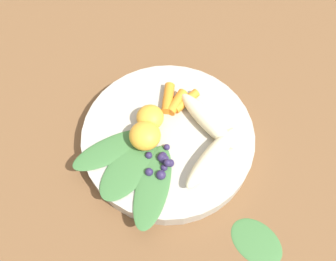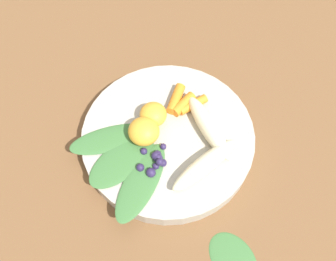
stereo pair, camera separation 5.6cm
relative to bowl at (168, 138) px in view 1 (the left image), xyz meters
name	(u,v)px [view 1 (the left image)]	position (x,y,z in m)	size (l,w,h in m)	color
ground_plane	(168,143)	(0.00, 0.00, -0.02)	(2.40, 2.40, 0.00)	brown
bowl	(168,138)	(0.00, 0.00, 0.00)	(0.28, 0.28, 0.03)	#B2AD9E
banana_peeled_left	(207,120)	(-0.05, 0.04, 0.03)	(0.12, 0.03, 0.03)	beige
banana_peeled_right	(210,159)	(0.00, 0.08, 0.03)	(0.12, 0.03, 0.03)	beige
orange_segment_near	(145,136)	(0.03, -0.02, 0.03)	(0.05, 0.05, 0.04)	#F4A833
orange_segment_far	(151,116)	(0.00, -0.03, 0.03)	(0.04, 0.04, 0.03)	#F4A833
carrot_front	(186,101)	(-0.06, -0.01, 0.02)	(0.01, 0.01, 0.05)	orange
carrot_mid_left	(177,102)	(-0.05, -0.02, 0.02)	(0.02, 0.02, 0.05)	orange
carrot_mid_right	(168,98)	(-0.05, -0.04, 0.02)	(0.02, 0.02, 0.05)	orange
blueberry_pile	(162,163)	(0.05, 0.02, 0.02)	(0.06, 0.04, 0.02)	#2D234C
kale_leaf_left	(112,149)	(0.07, -0.05, 0.02)	(0.13, 0.04, 0.01)	#3D7038
kale_leaf_right	(129,168)	(0.08, -0.01, 0.02)	(0.12, 0.06, 0.01)	#3D7038
kale_leaf_rear	(153,186)	(0.08, 0.03, 0.02)	(0.13, 0.05, 0.01)	#3D7038
kale_leaf_stray	(257,242)	(0.06, 0.20, -0.01)	(0.08, 0.06, 0.01)	#3D7038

